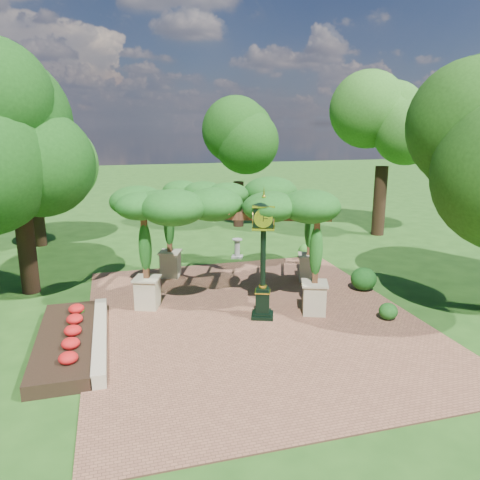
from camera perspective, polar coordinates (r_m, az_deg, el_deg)
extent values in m
plane|color=#1E4714|center=(14.07, 2.76, -11.14)|extent=(120.00, 120.00, 0.00)
cube|color=brown|center=(14.93, 1.55, -9.50)|extent=(10.00, 12.00, 0.04)
cube|color=#C6B793|center=(13.86, -16.68, -11.25)|extent=(0.35, 5.00, 0.40)
cube|color=red|center=(13.93, -20.45, -11.51)|extent=(1.50, 5.00, 0.36)
cube|color=black|center=(14.98, 2.75, -9.14)|extent=(0.87, 0.87, 0.10)
cube|color=black|center=(14.80, 2.77, -7.51)|extent=(0.55, 0.55, 0.77)
cube|color=yellow|center=(14.68, 2.78, -6.27)|extent=(0.61, 0.61, 0.03)
cylinder|color=black|center=(14.34, 2.84, -2.12)|extent=(0.22, 0.22, 1.96)
cube|color=black|center=(14.04, 2.90, 2.88)|extent=(0.76, 0.76, 0.60)
cylinder|color=beige|center=(13.74, 2.85, 2.64)|extent=(0.49, 0.20, 0.51)
cone|color=black|center=(13.95, 2.92, 4.77)|extent=(0.98, 0.98, 0.21)
sphere|color=yellow|center=(13.93, 2.93, 5.28)|extent=(0.12, 0.12, 0.12)
cube|color=#C0B68E|center=(15.83, -11.21, -6.39)|extent=(0.91, 0.91, 0.98)
cube|color=brown|center=(15.36, -11.48, -0.94)|extent=(0.22, 0.22, 2.02)
cube|color=#C0B68E|center=(15.27, 9.02, -7.06)|extent=(0.91, 0.91, 0.98)
cube|color=brown|center=(14.78, 9.25, -1.43)|extent=(0.22, 0.22, 2.02)
cube|color=#C0B68E|center=(18.82, -8.47, -2.96)|extent=(0.91, 0.91, 0.98)
cube|color=brown|center=(18.43, -8.64, 1.66)|extent=(0.22, 0.22, 2.02)
cube|color=#C0B68E|center=(18.35, 8.36, -3.40)|extent=(0.91, 0.91, 0.98)
cube|color=brown|center=(17.95, 8.53, 1.34)|extent=(0.22, 0.22, 2.02)
cube|color=brown|center=(14.58, -1.34, 2.96)|extent=(5.98, 2.36, 0.24)
cube|color=brown|center=(17.78, -0.17, 4.97)|extent=(5.98, 2.36, 0.24)
ellipsoid|color=#184F16|center=(16.13, -0.70, 5.10)|extent=(7.30, 5.89, 1.09)
cube|color=gray|center=(21.44, -0.35, -2.05)|extent=(0.64, 0.64, 0.09)
cylinder|color=gray|center=(21.33, -0.35, -1.02)|extent=(0.32, 0.32, 0.80)
cylinder|color=gray|center=(21.23, -0.35, 0.07)|extent=(0.60, 0.60, 0.04)
ellipsoid|color=#1B5618|center=(15.42, 17.62, -8.28)|extent=(0.68, 0.68, 0.52)
ellipsoid|color=#154814|center=(17.73, 14.84, -4.60)|extent=(0.96, 0.96, 0.84)
ellipsoid|color=#2C6A1E|center=(21.32, 8.12, -1.35)|extent=(0.86, 0.86, 0.68)
cylinder|color=black|center=(18.37, -24.53, -1.27)|extent=(0.63, 0.63, 3.07)
ellipsoid|color=#133B0E|center=(17.83, -25.83, 11.12)|extent=(4.45, 4.45, 4.85)
cylinder|color=#322013|center=(25.37, -23.40, 2.53)|extent=(0.61, 0.61, 2.87)
ellipsoid|color=#27601B|center=(24.97, -24.23, 10.87)|extent=(3.91, 3.91, 4.53)
cylinder|color=#331D14|center=(27.84, -0.19, 4.40)|extent=(0.60, 0.60, 2.67)
ellipsoid|color=#164010|center=(27.47, -0.19, 11.49)|extent=(3.54, 3.54, 4.21)
cylinder|color=black|center=(26.66, 16.65, 4.58)|extent=(0.69, 0.69, 3.76)
ellipsoid|color=#295C1A|center=(26.36, 17.41, 15.03)|extent=(3.83, 3.83, 5.94)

